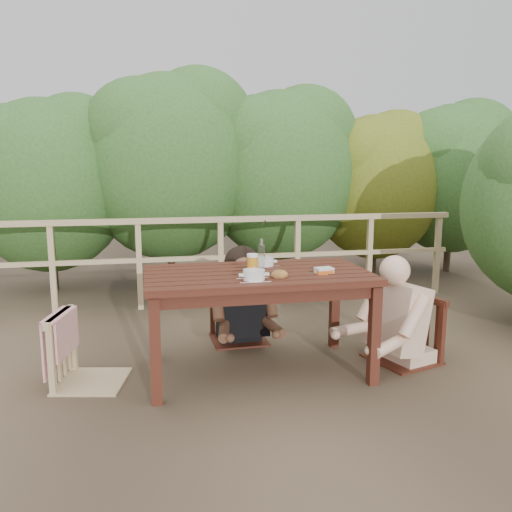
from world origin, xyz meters
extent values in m
plane|color=brown|center=(0.00, 0.00, 0.00)|extent=(60.00, 60.00, 0.00)
cube|color=#39170F|center=(0.00, 0.00, 0.39)|extent=(1.67, 0.94, 0.77)
cube|color=tan|center=(-1.23, 0.04, 0.50)|extent=(0.58, 0.58, 0.99)
cube|color=#39170F|center=(-0.01, 0.74, 0.49)|extent=(0.50, 0.50, 0.98)
cube|color=#39170F|center=(1.21, -0.02, 0.50)|extent=(0.62, 0.62, 1.00)
cube|color=tan|center=(0.00, 2.00, 0.51)|extent=(5.60, 0.10, 1.01)
cylinder|color=white|center=(-0.08, -0.26, 0.82)|extent=(0.26, 0.26, 0.09)
cylinder|color=white|center=(0.10, 0.22, 0.81)|extent=(0.24, 0.24, 0.08)
ellipsoid|color=#AA7D35|center=(0.11, -0.24, 0.81)|extent=(0.12, 0.09, 0.07)
cylinder|color=orange|center=(-0.05, -0.05, 0.85)|extent=(0.08, 0.08, 0.16)
cylinder|color=silver|center=(0.07, 0.17, 0.89)|extent=(0.06, 0.06, 0.24)
cylinder|color=silver|center=(0.09, -0.25, 0.81)|extent=(0.06, 0.06, 0.08)
cube|color=white|center=(0.47, -0.15, 0.80)|extent=(0.14, 0.11, 0.06)
camera|label=1|loc=(-0.79, -3.72, 1.57)|focal=36.38mm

